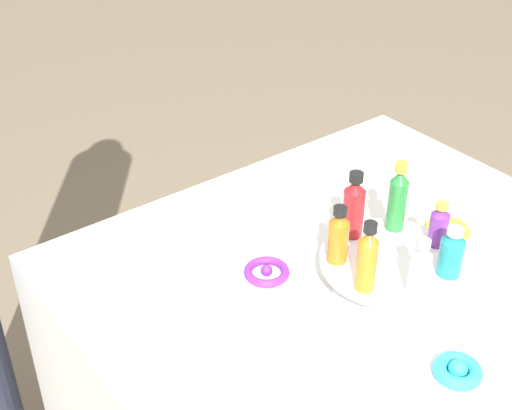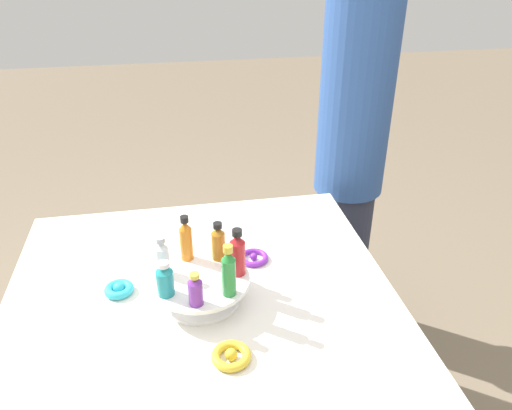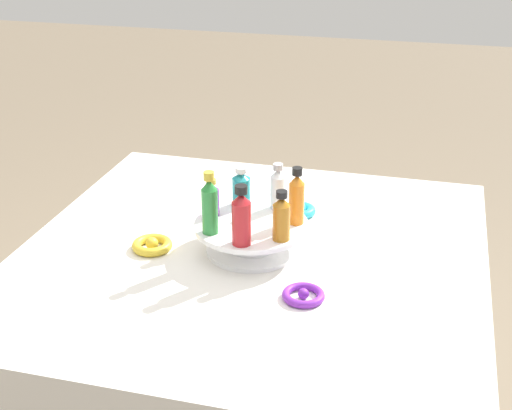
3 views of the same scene
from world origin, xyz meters
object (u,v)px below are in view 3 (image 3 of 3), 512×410
bottle_teal (241,188)px  bottle_orange (297,198)px  bottle_purple (211,199)px  ribbon_bow_purple (303,295)px  bottle_clear (278,188)px  bottle_green (210,205)px  ribbon_bow_teal (300,210)px  bottle_amber (281,217)px  display_stand (251,235)px  ribbon_bow_gold (152,245)px  bottle_red (241,218)px

bottle_teal → bottle_orange: bearing=67.3°
bottle_purple → ribbon_bow_purple: bearing=53.7°
bottle_orange → bottle_clear: (-0.07, -0.06, -0.01)m
bottle_orange → bottle_green: 0.20m
bottle_teal → ribbon_bow_teal: size_ratio=1.21×
ribbon_bow_purple → bottle_amber: bearing=-146.6°
display_stand → ribbon_bow_purple: (0.17, 0.16, -0.03)m
ribbon_bow_teal → ribbon_bow_gold: ribbon_bow_teal is taller
bottle_teal → ribbon_bow_gold: 0.25m
bottle_amber → bottle_purple: bottle_amber is taller
bottle_purple → ribbon_bow_gold: (0.07, -0.13, -0.10)m
display_stand → ribbon_bow_teal: (-0.22, 0.07, -0.03)m
bottle_amber → bottle_green: size_ratio=0.79×
bottle_purple → bottle_clear: bearing=118.7°
display_stand → bottle_purple: (-0.02, -0.10, 0.07)m
bottle_amber → bottle_clear: bearing=-164.2°
bottle_clear → ribbon_bow_gold: bottle_clear is taller
ribbon_bow_teal → ribbon_bow_purple: size_ratio=0.90×
bottle_purple → bottle_green: (0.09, 0.02, 0.02)m
ribbon_bow_gold → ribbon_bow_purple: size_ratio=1.06×
bottle_red → ribbon_bow_purple: bearing=65.3°
bottle_clear → bottle_purple: bearing=-61.3°
ribbon_bow_gold → ribbon_bow_purple: ribbon_bow_gold is taller
bottle_green → ribbon_bow_purple: 0.29m
bottle_clear → ribbon_bow_purple: (0.27, 0.12, -0.12)m
bottle_clear → bottle_green: bearing=-35.6°
bottle_red → bottle_orange: (-0.13, 0.09, -0.00)m
bottle_purple → bottle_green: size_ratio=0.63×
display_stand → bottle_green: (0.07, -0.08, 0.10)m
ribbon_bow_gold → bottle_red: bearing=77.4°
bottle_red → ribbon_bow_gold: size_ratio=1.45×
bottle_green → bottle_amber: bearing=93.0°
bottle_orange → ribbon_bow_purple: bearing=16.4°
display_stand → bottle_amber: (0.06, 0.08, 0.08)m
bottle_amber → ribbon_bow_purple: 0.18m
display_stand → ribbon_bow_gold: (0.05, -0.23, -0.03)m
display_stand → bottle_teal: bearing=-151.3°
bottle_clear → bottle_teal: 0.09m
bottle_red → bottle_green: 0.09m
bottle_amber → bottle_green: (0.01, -0.16, 0.01)m
bottle_amber → bottle_orange: 0.09m
bottle_orange → bottle_teal: (-0.06, -0.15, -0.02)m
bottle_amber → bottle_teal: 0.20m
bottle_clear → ribbon_bow_teal: (-0.13, 0.03, -0.11)m
bottle_orange → display_stand: bearing=-74.2°
ribbon_bow_teal → bottle_green: bearing=-26.9°
bottle_teal → ribbon_bow_purple: (0.26, 0.21, -0.11)m
bottle_teal → ribbon_bow_gold: size_ratio=1.03×
bottle_amber → ribbon_bow_teal: bearing=-177.4°
bottle_teal → bottle_green: (0.16, -0.03, 0.02)m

